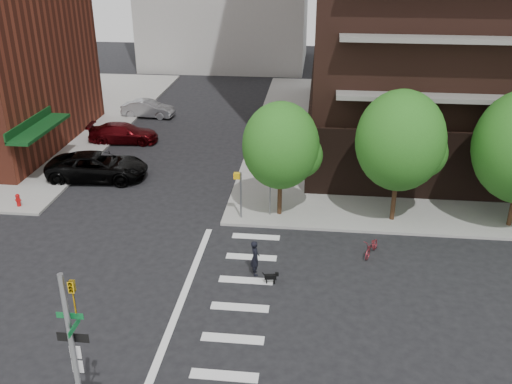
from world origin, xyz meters
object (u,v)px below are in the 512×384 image
(parked_car_maroon, at_px, (123,133))
(parked_car_black, at_px, (98,166))
(fire_hydrant, at_px, (18,199))
(scooter, at_px, (372,247))
(dog_walker, at_px, (255,258))
(parked_car_silver, at_px, (148,109))
(traffic_signal, at_px, (79,379))

(parked_car_maroon, bearing_deg, parked_car_black, 179.89)
(fire_hydrant, relative_size, scooter, 0.45)
(scooter, relative_size, dog_walker, 0.98)
(parked_car_maroon, bearing_deg, fire_hydrant, 163.17)
(scooter, bearing_deg, fire_hydrant, -165.93)
(fire_hydrant, height_order, dog_walker, dog_walker)
(fire_hydrant, relative_size, parked_car_maroon, 0.15)
(parked_car_maroon, height_order, scooter, parked_car_maroon)
(fire_hydrant, bearing_deg, parked_car_silver, 82.60)
(parked_car_maroon, distance_m, scooter, 22.07)
(parked_car_maroon, bearing_deg, traffic_signal, -169.13)
(parked_car_silver, bearing_deg, parked_car_black, -173.17)
(traffic_signal, bearing_deg, parked_car_silver, 103.19)
(dog_walker, bearing_deg, parked_car_maroon, 18.86)
(parked_car_black, height_order, dog_walker, parked_car_black)
(parked_car_maroon, height_order, dog_walker, dog_walker)
(parked_car_maroon, relative_size, parked_car_silver, 1.16)
(parked_car_silver, distance_m, dog_walker, 25.65)
(fire_hydrant, distance_m, parked_car_silver, 17.85)
(scooter, bearing_deg, traffic_signal, -103.71)
(fire_hydrant, bearing_deg, parked_car_maroon, 78.51)
(fire_hydrant, height_order, parked_car_maroon, parked_car_maroon)
(traffic_signal, distance_m, scooter, 15.55)
(traffic_signal, bearing_deg, fire_hydrant, 123.26)
(scooter, distance_m, dog_walker, 5.81)
(traffic_signal, height_order, fire_hydrant, traffic_signal)
(traffic_signal, relative_size, scooter, 3.68)
(parked_car_black, xyz_separation_m, parked_car_silver, (-0.62, 13.18, -0.14))
(parked_car_maroon, bearing_deg, dog_walker, -150.39)
(parked_car_silver, bearing_deg, dog_walker, -149.13)
(fire_hydrant, xyz_separation_m, parked_car_maroon, (2.30, 11.31, 0.17))
(parked_car_silver, height_order, dog_walker, dog_walker)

